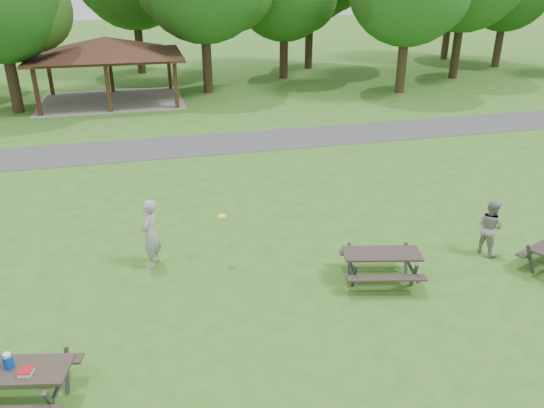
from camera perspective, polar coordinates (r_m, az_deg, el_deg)
The scene contains 8 objects.
ground at distance 12.12m, azimuth 0.00°, elevation -13.72°, with size 160.00×160.00×0.00m, color #346B1E.
asphalt_path at distance 24.54m, azimuth -8.00°, elevation 6.30°, with size 120.00×3.20×0.02m, color #434245.
pavilion at distance 33.61m, azimuth -17.45°, elevation 15.63°, with size 8.60×7.01×3.76m.
picnic_table_near at distance 11.07m, azimuth -27.21°, elevation -15.84°, with size 2.32×2.01×1.41m.
picnic_table_middle at distance 13.86m, azimuth 11.69°, elevation -5.86°, with size 2.26×1.97×0.85m.
frisbee_in_flight at distance 14.07m, azimuth -5.38°, elevation -1.29°, with size 0.30×0.30×0.02m.
frisbee_thrower at distance 14.44m, azimuth -12.97°, elevation -3.13°, with size 0.70×0.46×1.93m, color #9D9DA0.
frisbee_catcher at distance 15.98m, azimuth 22.36°, elevation -2.30°, with size 0.79×0.61×1.62m, color gray.
Camera 1 is at (-2.32, -9.28, 7.44)m, focal length 35.00 mm.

